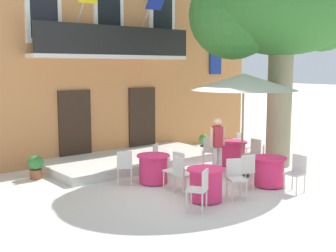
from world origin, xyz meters
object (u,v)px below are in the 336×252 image
(plane_tree, at_px, (280,8))
(ground_planter_right, at_px, (203,142))
(cafe_chair_middle_2, at_px, (297,171))
(cafe_chair_front_1, at_px, (235,176))
(cafe_chair_far_side_1, at_px, (209,149))
(cafe_table_front, at_px, (206,184))
(cafe_chair_far_side_2, at_px, (253,152))
(cafe_chair_near_tree_1, at_px, (125,165))
(cafe_umbrella, at_px, (244,82))
(cafe_chair_near_tree_2, at_px, (176,168))
(cafe_table_far_side, at_px, (233,153))
(pedestrian_near_entrance, at_px, (217,145))
(ground_planter_left, at_px, (36,166))
(cafe_chair_middle_0, at_px, (267,160))
(cafe_chair_far_side_0, at_px, (242,145))
(cafe_table_near_tree, at_px, (153,169))
(cafe_chair_front_2, at_px, (182,173))
(cafe_table_middle, at_px, (269,171))
(cafe_chair_middle_1, at_px, (246,169))
(cafe_chair_front_0, at_px, (200,187))
(cafe_chair_near_tree_0, at_px, (159,158))

(plane_tree, relative_size, ground_planter_right, 9.86)
(cafe_chair_middle_2, bearing_deg, cafe_chair_front_1, 157.25)
(cafe_chair_middle_2, xyz_separation_m, cafe_chair_far_side_1, (0.28, 3.31, 0.00))
(cafe_table_front, height_order, cafe_chair_far_side_2, cafe_chair_far_side_2)
(plane_tree, relative_size, cafe_chair_near_tree_1, 7.08)
(cafe_chair_middle_2, distance_m, cafe_umbrella, 2.82)
(cafe_chair_far_side_2, bearing_deg, cafe_chair_near_tree_2, -178.43)
(cafe_table_far_side, distance_m, pedestrian_near_entrance, 1.83)
(cafe_chair_far_side_2, height_order, ground_planter_left, cafe_chair_far_side_2)
(cafe_chair_middle_0, bearing_deg, cafe_chair_far_side_0, 58.72)
(cafe_table_far_side, bearing_deg, cafe_chair_far_side_2, -85.42)
(cafe_table_near_tree, xyz_separation_m, cafe_chair_front_1, (0.72, -2.21, 0.14))
(cafe_chair_far_side_0, distance_m, cafe_chair_far_side_1, 1.36)
(cafe_chair_front_2, xyz_separation_m, cafe_chair_far_side_0, (3.90, 1.57, 0.00))
(ground_planter_right, xyz_separation_m, pedestrian_near_entrance, (-2.36, -3.01, 0.59))
(cafe_chair_far_side_1, xyz_separation_m, ground_planter_left, (-4.69, 1.92, -0.18))
(cafe_chair_near_tree_2, distance_m, ground_planter_left, 3.91)
(cafe_chair_middle_2, bearing_deg, ground_planter_right, 71.04)
(plane_tree, relative_size, cafe_table_near_tree, 7.45)
(plane_tree, bearing_deg, cafe_table_far_side, 140.82)
(cafe_chair_middle_0, xyz_separation_m, cafe_chair_far_side_0, (1.18, 1.94, 0.00))
(cafe_chair_near_tree_1, bearing_deg, cafe_table_middle, -40.94)
(plane_tree, height_order, cafe_table_far_side, plane_tree)
(cafe_chair_middle_1, xyz_separation_m, cafe_chair_front_1, (-0.66, -0.27, 0.00))
(plane_tree, height_order, cafe_chair_near_tree_2, plane_tree)
(ground_planter_left, bearing_deg, cafe_chair_front_2, -59.39)
(cafe_chair_middle_2, xyz_separation_m, cafe_chair_front_0, (-2.81, 0.42, 0.00))
(cafe_table_far_side, bearing_deg, cafe_chair_front_0, -146.12)
(cafe_chair_near_tree_0, relative_size, cafe_chair_near_tree_1, 1.00)
(cafe_chair_near_tree_2, bearing_deg, cafe_chair_far_side_0, 16.48)
(cafe_chair_middle_0, distance_m, cafe_chair_front_1, 2.05)
(ground_planter_left, bearing_deg, cafe_chair_far_side_0, -18.69)
(cafe_table_front, xyz_separation_m, cafe_chair_far_side_0, (3.84, 2.32, 0.14))
(cafe_chair_front_0, bearing_deg, cafe_table_middle, 6.94)
(cafe_chair_far_side_0, bearing_deg, cafe_chair_front_1, -140.66)
(cafe_chair_front_1, xyz_separation_m, ground_planter_right, (3.25, 4.48, -0.17))
(cafe_chair_front_1, xyz_separation_m, cafe_chair_far_side_1, (1.78, 2.69, 0.00))
(cafe_chair_middle_1, height_order, pedestrian_near_entrance, pedestrian_near_entrance)
(cafe_table_front, bearing_deg, cafe_chair_front_0, -143.06)
(cafe_chair_near_tree_2, distance_m, ground_planter_right, 4.87)
(cafe_table_middle, bearing_deg, cafe_chair_middle_1, 168.98)
(cafe_chair_near_tree_2, height_order, cafe_chair_front_0, same)
(cafe_chair_near_tree_2, height_order, cafe_chair_front_1, same)
(cafe_chair_front_2, bearing_deg, cafe_chair_front_0, -114.30)
(cafe_chair_middle_2, relative_size, ground_planter_left, 1.44)
(cafe_chair_near_tree_2, bearing_deg, cafe_chair_near_tree_0, 70.49)
(cafe_chair_middle_0, distance_m, pedestrian_near_entrance, 1.42)
(cafe_chair_far_side_1, bearing_deg, cafe_chair_front_1, -123.46)
(cafe_chair_front_2, height_order, ground_planter_left, cafe_chair_front_2)
(cafe_chair_near_tree_0, height_order, cafe_chair_front_0, same)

